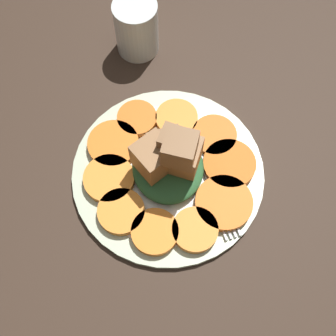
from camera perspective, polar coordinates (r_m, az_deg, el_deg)
The scene contains 15 objects.
table_slab at distance 62.53cm, azimuth 0.00°, elevation -1.15°, with size 120.00×120.00×2.00cm, color #38281E.
plate at distance 61.13cm, azimuth 0.00°, elevation -0.60°, with size 27.76×27.76×1.05cm.
carrot_slice_0 at distance 57.00cm, azimuth -1.80°, elevation -8.64°, with size 6.42×6.42×1.21cm, color orange.
carrot_slice_1 at distance 57.17cm, azimuth 3.67°, elevation -8.36°, with size 6.26×6.26×1.21cm, color orange.
carrot_slice_2 at distance 58.69cm, azimuth 7.56°, elevation -4.72°, with size 7.98×7.98×1.21cm, color orange.
carrot_slice_3 at distance 61.12cm, azimuth 8.25°, elevation 0.79°, with size 7.60×7.60×1.21cm, color orange.
carrot_slice_4 at distance 62.77cm, azimuth 6.25°, elevation 4.36°, with size 6.65×6.65×1.21cm, color orange.
carrot_slice_5 at distance 63.86cm, azimuth 1.17°, elevation 6.71°, with size 6.39×6.39×1.21cm, color orange.
carrot_slice_6 at distance 64.01cm, azimuth -4.21°, elevation 6.69°, with size 6.00×6.00×1.21cm, color orange.
carrot_slice_7 at distance 62.28cm, azimuth -7.41°, elevation 3.23°, with size 7.51×7.51×1.21cm, color orange.
carrot_slice_8 at distance 60.04cm, azimuth -7.99°, elevation -1.46°, with size 7.25×7.25×1.21cm, color orange.
carrot_slice_9 at distance 58.14cm, azimuth -6.34°, elevation -5.90°, with size 6.52×6.52×1.21cm, color orange.
center_pile at distance 57.15cm, azimuth 0.19°, elevation 1.30°, with size 11.23×10.23×10.78cm.
fork at distance 60.21cm, azimuth 5.69°, elevation -1.43°, with size 19.07×6.08×0.40cm.
water_glass at distance 70.65cm, azimuth -4.29°, elevation 18.41°, with size 6.99×6.99×9.13cm.
Camera 1 is at (-24.02, 2.11, 58.70)cm, focal length 45.00 mm.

